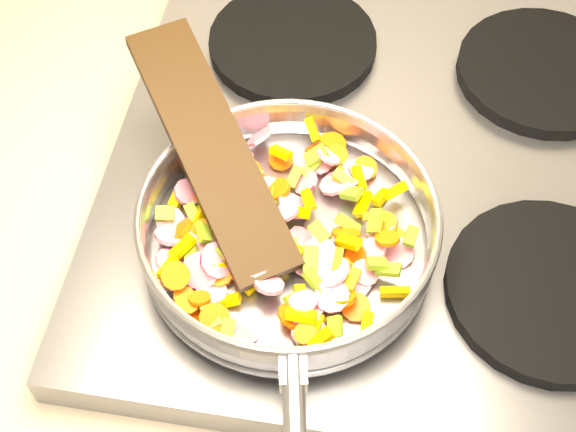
# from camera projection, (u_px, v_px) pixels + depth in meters

# --- Properties ---
(cooktop) EXTENTS (0.60, 0.60, 0.04)m
(cooktop) POSITION_uv_depth(u_px,v_px,m) (404.00, 169.00, 0.84)
(cooktop) COLOR #939399
(cooktop) RESTS_ON counter_top
(grate_fl) EXTENTS (0.19, 0.19, 0.02)m
(grate_fl) POSITION_uv_depth(u_px,v_px,m) (246.00, 248.00, 0.75)
(grate_fl) COLOR black
(grate_fl) RESTS_ON cooktop
(grate_fr) EXTENTS (0.19, 0.19, 0.02)m
(grate_fr) POSITION_uv_depth(u_px,v_px,m) (550.00, 290.00, 0.72)
(grate_fr) COLOR black
(grate_fr) RESTS_ON cooktop
(grate_bl) EXTENTS (0.19, 0.19, 0.02)m
(grate_bl) POSITION_uv_depth(u_px,v_px,m) (293.00, 43.00, 0.91)
(grate_bl) COLOR black
(grate_bl) RESTS_ON cooktop
(grate_br) EXTENTS (0.19, 0.19, 0.02)m
(grate_br) POSITION_uv_depth(u_px,v_px,m) (544.00, 71.00, 0.88)
(grate_br) COLOR black
(grate_br) RESTS_ON cooktop
(saute_pan) EXTENTS (0.31, 0.47, 0.05)m
(saute_pan) POSITION_uv_depth(u_px,v_px,m) (288.00, 229.00, 0.72)
(saute_pan) COLOR #9E9EA5
(saute_pan) RESTS_ON grate_fl
(vegetable_heap) EXTENTS (0.25, 0.25, 0.05)m
(vegetable_heap) POSITION_uv_depth(u_px,v_px,m) (276.00, 234.00, 0.73)
(vegetable_heap) COLOR #FF5A05
(vegetable_heap) RESTS_ON saute_pan
(wooden_spatula) EXTENTS (0.20, 0.26, 0.08)m
(wooden_spatula) POSITION_uv_depth(u_px,v_px,m) (211.00, 147.00, 0.73)
(wooden_spatula) COLOR black
(wooden_spatula) RESTS_ON saute_pan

